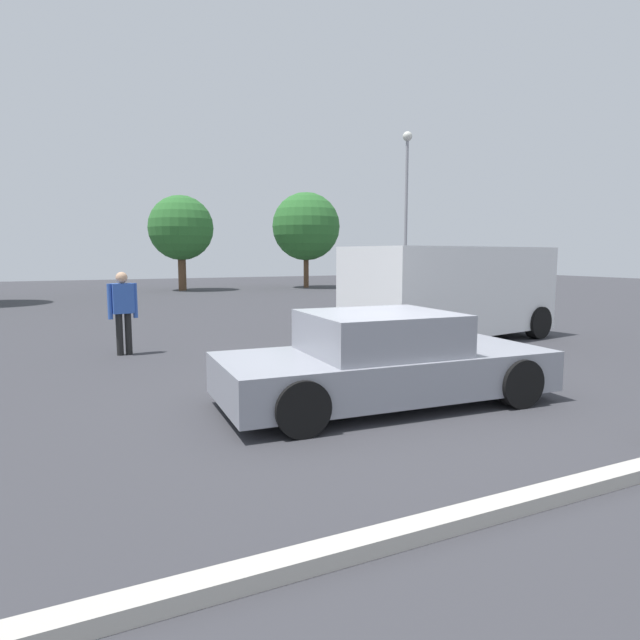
{
  "coord_description": "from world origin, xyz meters",
  "views": [
    {
      "loc": [
        -3.61,
        -5.9,
        1.97
      ],
      "look_at": [
        0.23,
        2.06,
        0.9
      ],
      "focal_mm": 30.23,
      "sensor_mm": 36.0,
      "label": 1
    }
  ],
  "objects_px": {
    "van_white": "(452,290)",
    "light_post_near": "(406,188)",
    "pedestrian": "(123,306)",
    "sedan_foreground": "(384,361)"
  },
  "relations": [
    {
      "from": "van_white",
      "to": "light_post_near",
      "type": "xyz_separation_m",
      "value": [
        6.78,
        11.65,
        3.89
      ]
    },
    {
      "from": "sedan_foreground",
      "to": "pedestrian",
      "type": "bearing_deg",
      "value": 121.17
    },
    {
      "from": "pedestrian",
      "to": "light_post_near",
      "type": "distance_m",
      "value": 17.64
    },
    {
      "from": "van_white",
      "to": "light_post_near",
      "type": "bearing_deg",
      "value": 50.39
    },
    {
      "from": "sedan_foreground",
      "to": "light_post_near",
      "type": "relative_size",
      "value": 0.59
    },
    {
      "from": "pedestrian",
      "to": "light_post_near",
      "type": "height_order",
      "value": "light_post_near"
    },
    {
      "from": "light_post_near",
      "to": "pedestrian",
      "type": "bearing_deg",
      "value": -143.31
    },
    {
      "from": "van_white",
      "to": "pedestrian",
      "type": "xyz_separation_m",
      "value": [
        -6.98,
        1.4,
        -0.19
      ]
    },
    {
      "from": "pedestrian",
      "to": "van_white",
      "type": "bearing_deg",
      "value": -109.35
    },
    {
      "from": "sedan_foreground",
      "to": "light_post_near",
      "type": "bearing_deg",
      "value": 57.96
    }
  ]
}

